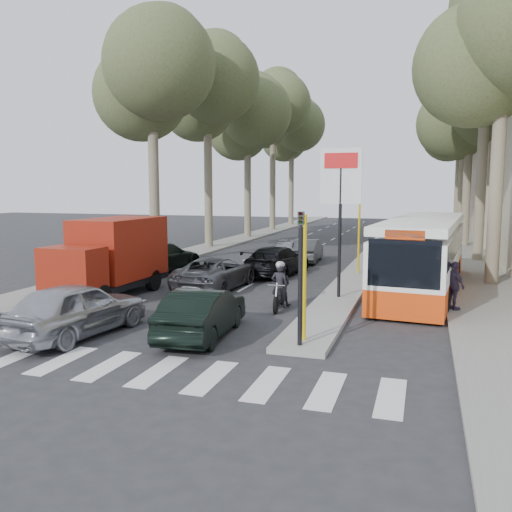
{
  "coord_description": "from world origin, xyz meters",
  "views": [
    {
      "loc": [
        6.23,
        -14.76,
        4.2
      ],
      "look_at": [
        0.12,
        4.72,
        1.6
      ],
      "focal_mm": 38.0,
      "sensor_mm": 36.0,
      "label": 1
    }
  ],
  "objects_px": {
    "silver_hatchback": "(76,309)",
    "dark_hatchback": "(202,313)",
    "red_truck": "(111,256)",
    "motorcycle": "(280,286)",
    "city_bus": "(423,253)"
  },
  "relations": [
    {
      "from": "dark_hatchback",
      "to": "motorcycle",
      "type": "distance_m",
      "value": 4.36
    },
    {
      "from": "dark_hatchback",
      "to": "city_bus",
      "type": "distance_m",
      "value": 10.6
    },
    {
      "from": "dark_hatchback",
      "to": "red_truck",
      "type": "relative_size",
      "value": 0.74
    },
    {
      "from": "silver_hatchback",
      "to": "motorcycle",
      "type": "bearing_deg",
      "value": -123.99
    },
    {
      "from": "silver_hatchback",
      "to": "dark_hatchback",
      "type": "bearing_deg",
      "value": -156.31
    },
    {
      "from": "red_truck",
      "to": "motorcycle",
      "type": "distance_m",
      "value": 6.81
    },
    {
      "from": "red_truck",
      "to": "dark_hatchback",
      "type": "bearing_deg",
      "value": -35.83
    },
    {
      "from": "red_truck",
      "to": "city_bus",
      "type": "relative_size",
      "value": 0.49
    },
    {
      "from": "silver_hatchback",
      "to": "red_truck",
      "type": "xyz_separation_m",
      "value": [
        -2.16,
        5.31,
        0.79
      ]
    },
    {
      "from": "dark_hatchback",
      "to": "red_truck",
      "type": "distance_m",
      "value": 7.13
    },
    {
      "from": "silver_hatchback",
      "to": "city_bus",
      "type": "height_order",
      "value": "city_bus"
    },
    {
      "from": "silver_hatchback",
      "to": "dark_hatchback",
      "type": "distance_m",
      "value": 3.59
    },
    {
      "from": "dark_hatchback",
      "to": "city_bus",
      "type": "height_order",
      "value": "city_bus"
    },
    {
      "from": "dark_hatchback",
      "to": "motorcycle",
      "type": "relative_size",
      "value": 2.12
    },
    {
      "from": "city_bus",
      "to": "motorcycle",
      "type": "bearing_deg",
      "value": -130.28
    }
  ]
}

